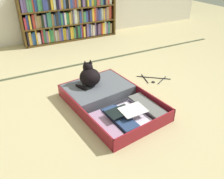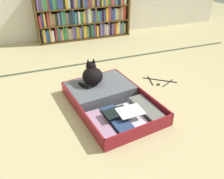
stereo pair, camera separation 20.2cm
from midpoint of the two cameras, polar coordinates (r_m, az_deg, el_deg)
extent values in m
plane|color=tan|center=(2.15, 3.43, -6.16)|extent=(10.00, 10.00, 0.00)
cube|color=#3F462E|center=(3.13, -5.60, 6.31)|extent=(4.80, 0.05, 0.00)
cube|color=#513918|center=(3.92, -16.97, 16.47)|extent=(0.03, 0.25, 0.80)
cube|color=#513918|center=(4.33, 5.02, 18.87)|extent=(0.03, 0.25, 0.80)
cube|color=#513918|center=(4.16, -5.23, 12.80)|extent=(1.56, 0.25, 0.02)
cube|color=#513918|center=(4.09, -5.41, 16.31)|extent=(1.53, 0.25, 0.02)
cube|color=black|center=(3.98, -15.76, 12.99)|extent=(0.03, 0.21, 0.22)
cube|color=gold|center=(4.00, -15.23, 13.02)|extent=(0.04, 0.21, 0.21)
cube|color=#35528B|center=(4.00, -14.73, 12.90)|extent=(0.02, 0.21, 0.18)
cube|color=#2A5392|center=(4.01, -14.33, 13.12)|extent=(0.04, 0.21, 0.20)
cube|color=gold|center=(4.00, -13.84, 13.34)|extent=(0.02, 0.21, 0.23)
cube|color=silver|center=(4.01, -13.29, 13.15)|extent=(0.04, 0.21, 0.18)
cube|color=black|center=(4.02, -12.79, 13.21)|extent=(0.02, 0.21, 0.18)
cube|color=#B43038|center=(4.02, -12.49, 13.61)|extent=(0.02, 0.21, 0.23)
cube|color=#3D805E|center=(4.03, -12.00, 13.65)|extent=(0.04, 0.21, 0.22)
cube|color=slate|center=(4.03, -11.41, 13.50)|extent=(0.03, 0.21, 0.19)
cube|color=gold|center=(4.05, -11.00, 13.55)|extent=(0.02, 0.21, 0.18)
cube|color=#348353|center=(4.04, -10.68, 13.87)|extent=(0.02, 0.21, 0.22)
cube|color=#358A4D|center=(4.05, -10.23, 13.79)|extent=(0.03, 0.21, 0.20)
cube|color=gray|center=(4.06, -9.81, 14.01)|extent=(0.02, 0.21, 0.23)
cube|color=silver|center=(4.06, -9.36, 13.76)|extent=(0.03, 0.21, 0.18)
cube|color=#8E7853|center=(4.06, -8.90, 13.81)|extent=(0.03, 0.21, 0.19)
cube|color=#694D81|center=(4.07, -8.40, 14.06)|extent=(0.04, 0.21, 0.21)
cube|color=#2B3C93|center=(4.07, -7.93, 14.22)|extent=(0.03, 0.21, 0.22)
cube|color=gold|center=(4.09, -7.54, 14.13)|extent=(0.03, 0.21, 0.20)
cube|color=gold|center=(4.09, -7.15, 14.14)|extent=(0.02, 0.21, 0.19)
cube|color=slate|center=(4.10, -6.74, 14.11)|extent=(0.03, 0.21, 0.18)
cube|color=#3A5384|center=(4.11, -6.29, 14.42)|extent=(0.03, 0.21, 0.21)
cube|color=gold|center=(4.11, -5.78, 14.33)|extent=(0.02, 0.21, 0.20)
cube|color=gold|center=(4.13, -5.40, 14.43)|extent=(0.04, 0.21, 0.20)
cube|color=#43835A|center=(4.13, -4.91, 14.36)|extent=(0.02, 0.21, 0.19)
cube|color=#262229|center=(4.15, -4.44, 14.76)|extent=(0.04, 0.21, 0.23)
cube|color=#3A8A52|center=(4.16, -3.87, 14.66)|extent=(0.04, 0.21, 0.21)
cube|color=#334892|center=(4.15, -3.38, 14.82)|extent=(0.02, 0.21, 0.23)
cube|color=#AF3137|center=(4.17, -3.05, 14.78)|extent=(0.03, 0.21, 0.22)
cube|color=gold|center=(4.17, -2.55, 14.60)|extent=(0.03, 0.21, 0.18)
cube|color=black|center=(4.18, -2.18, 14.76)|extent=(0.02, 0.21, 0.20)
cube|color=slate|center=(4.19, -1.72, 14.98)|extent=(0.04, 0.21, 0.23)
cube|color=#3B4688|center=(4.21, -1.20, 14.99)|extent=(0.03, 0.21, 0.21)
cube|color=silver|center=(4.23, -0.77, 14.96)|extent=(0.03, 0.21, 0.20)
cube|color=beige|center=(4.24, -0.23, 14.89)|extent=(0.04, 0.21, 0.19)
cube|color=slate|center=(4.24, 0.22, 15.19)|extent=(0.02, 0.21, 0.22)
cube|color=black|center=(4.26, 0.60, 15.02)|extent=(0.03, 0.21, 0.19)
cube|color=slate|center=(4.28, 1.10, 15.09)|extent=(0.04, 0.21, 0.19)
cube|color=slate|center=(4.29, 1.47, 15.17)|extent=(0.02, 0.21, 0.20)
cube|color=#B03B26|center=(4.29, 1.82, 15.18)|extent=(0.02, 0.21, 0.20)
cube|color=yellow|center=(4.31, 2.22, 15.25)|extent=(0.04, 0.21, 0.20)
cube|color=silver|center=(4.32, 2.71, 15.39)|extent=(0.03, 0.21, 0.22)
cube|color=slate|center=(4.34, 3.15, 15.20)|extent=(0.03, 0.21, 0.18)
cube|color=#368C65|center=(4.34, 3.57, 15.38)|extent=(0.03, 0.21, 0.21)
cube|color=#A07E5D|center=(4.36, 4.03, 15.23)|extent=(0.04, 0.21, 0.18)
cube|color=#513918|center=(4.03, -5.59, 19.77)|extent=(1.53, 0.25, 0.02)
cube|color=#AE2D3B|center=(3.93, -16.20, 16.19)|extent=(0.03, 0.21, 0.18)
cube|color=#2E3E93|center=(3.94, -15.72, 16.53)|extent=(0.03, 0.21, 0.21)
cube|color=gold|center=(3.93, -15.17, 16.56)|extent=(0.03, 0.21, 0.21)
cube|color=black|center=(3.94, -14.81, 16.50)|extent=(0.02, 0.21, 0.19)
cube|color=#AD3229|center=(3.94, -14.35, 16.75)|extent=(0.04, 0.21, 0.21)
cube|color=#8D7457|center=(3.95, -13.80, 16.89)|extent=(0.03, 0.21, 0.22)
cube|color=#9D7F4F|center=(3.96, -13.25, 16.74)|extent=(0.03, 0.21, 0.18)
cube|color=#907551|center=(3.97, -12.80, 16.78)|extent=(0.02, 0.21, 0.18)
cube|color=black|center=(3.96, -12.34, 16.88)|extent=(0.03, 0.21, 0.19)
cube|color=slate|center=(3.96, -11.88, 16.98)|extent=(0.03, 0.21, 0.20)
cube|color=#364880|center=(3.97, -11.54, 17.04)|extent=(0.02, 0.21, 0.20)
cube|color=#36735C|center=(3.97, -11.01, 17.23)|extent=(0.04, 0.21, 0.22)
cube|color=#338862|center=(3.99, -10.52, 17.42)|extent=(0.03, 0.21, 0.23)
cube|color=#9C7050|center=(3.99, -9.98, 17.21)|extent=(0.04, 0.21, 0.19)
cube|color=#2A4E85|center=(3.99, -9.52, 17.20)|extent=(0.02, 0.21, 0.18)
cube|color=#222329|center=(3.99, -8.99, 17.47)|extent=(0.04, 0.21, 0.21)
cube|color=#264A98|center=(4.02, -8.46, 17.65)|extent=(0.03, 0.21, 0.22)
cube|color=#3A7C59|center=(4.02, -7.90, 17.43)|extent=(0.03, 0.21, 0.19)
cube|color=#2E3E98|center=(4.03, -7.52, 17.50)|extent=(0.02, 0.21, 0.19)
cube|color=silver|center=(4.03, -7.05, 17.57)|extent=(0.03, 0.21, 0.19)
cube|color=#358750|center=(4.05, -6.49, 17.62)|extent=(0.04, 0.21, 0.18)
cube|color=gold|center=(4.05, -5.88, 17.66)|extent=(0.03, 0.21, 0.19)
cube|color=#8D7B5D|center=(4.06, -5.46, 17.90)|extent=(0.03, 0.21, 0.21)
cube|color=slate|center=(4.06, -5.02, 17.99)|extent=(0.02, 0.21, 0.22)
cube|color=silver|center=(4.07, -4.54, 18.12)|extent=(0.04, 0.21, 0.23)
cube|color=#92815A|center=(4.10, -3.95, 17.98)|extent=(0.04, 0.21, 0.20)
cube|color=#2B3C92|center=(4.10, -3.37, 17.96)|extent=(0.03, 0.21, 0.19)
cube|color=#967157|center=(4.11, -2.91, 18.28)|extent=(0.02, 0.21, 0.23)
cube|color=#3E7D51|center=(4.12, -2.37, 17.95)|extent=(0.04, 0.21, 0.18)
cube|color=#30428E|center=(4.14, -1.80, 18.04)|extent=(0.04, 0.21, 0.18)
cube|color=#26162C|center=(4.16, -1.28, 18.18)|extent=(0.03, 0.21, 0.19)
cube|color=#3C4A92|center=(4.16, -0.79, 18.20)|extent=(0.03, 0.21, 0.19)
cube|color=gold|center=(4.17, -0.26, 18.37)|extent=(0.03, 0.21, 0.21)
cube|color=#BC3F29|center=(4.18, 0.18, 18.52)|extent=(0.03, 0.21, 0.23)
cube|color=slate|center=(4.21, 0.60, 18.49)|extent=(0.04, 0.21, 0.21)
cube|color=#3D408B|center=(4.21, 1.11, 18.29)|extent=(0.02, 0.21, 0.18)
cube|color=#3C4F89|center=(4.22, 1.56, 18.45)|extent=(0.03, 0.21, 0.20)
cube|color=silver|center=(4.25, 2.04, 18.47)|extent=(0.04, 0.21, 0.19)
cube|color=gold|center=(4.25, 2.52, 18.43)|extent=(0.02, 0.21, 0.19)
cube|color=slate|center=(4.26, 2.89, 18.50)|extent=(0.03, 0.21, 0.20)
cube|color=#9F8050|center=(4.27, 3.39, 18.65)|extent=(0.04, 0.21, 0.22)
cube|color=#B4362C|center=(4.29, 3.99, 18.75)|extent=(0.04, 0.21, 0.22)
cube|color=slate|center=(3.87, -16.78, 19.99)|extent=(0.04, 0.21, 0.21)
cube|color=#6C5493|center=(3.89, -16.14, 20.10)|extent=(0.04, 0.21, 0.21)
cube|color=#498064|center=(3.89, -15.52, 20.03)|extent=(0.03, 0.21, 0.19)
cube|color=#3E8952|center=(3.89, -14.91, 20.34)|extent=(0.04, 0.21, 0.22)
cube|color=#B53E2F|center=(3.89, -14.34, 20.13)|extent=(0.02, 0.21, 0.18)
cube|color=navy|center=(3.89, -13.98, 20.50)|extent=(0.02, 0.21, 0.22)
cube|color=#2E4F95|center=(3.91, -13.63, 20.48)|extent=(0.02, 0.21, 0.21)
cube|color=#387F4E|center=(3.90, -13.04, 20.33)|extent=(0.04, 0.21, 0.18)
cube|color=#468856|center=(3.92, -12.53, 20.75)|extent=(0.03, 0.21, 0.23)
cube|color=#323C87|center=(3.91, -11.86, 20.65)|extent=(0.04, 0.21, 0.20)
cube|color=#38478D|center=(3.93, -11.26, 20.65)|extent=(0.03, 0.21, 0.19)
cube|color=black|center=(3.94, -10.69, 20.74)|extent=(0.04, 0.21, 0.19)
cube|color=yellow|center=(3.94, -10.07, 21.01)|extent=(0.04, 0.21, 0.22)
cube|color=silver|center=(3.95, -9.45, 20.84)|extent=(0.04, 0.21, 0.19)
cube|color=black|center=(3.96, -8.76, 20.81)|extent=(0.04, 0.21, 0.18)
cube|color=#745298|center=(3.96, -8.24, 21.13)|extent=(0.03, 0.21, 0.21)
cube|color=yellow|center=(3.98, -7.77, 21.13)|extent=(0.04, 0.21, 0.20)
cube|color=#3F5281|center=(3.98, -7.12, 21.05)|extent=(0.04, 0.21, 0.19)
cube|color=#1D202D|center=(4.07, -3.04, 21.38)|extent=(0.02, 0.21, 0.18)
cube|color=#765997|center=(4.07, -2.45, 21.42)|extent=(0.04, 0.21, 0.18)
cube|color=#252A1C|center=(4.09, -1.90, 21.47)|extent=(0.04, 0.21, 0.18)
cube|color=maroon|center=(2.07, 6.06, -7.83)|extent=(0.72, 0.58, 0.01)
cube|color=maroon|center=(1.89, 10.34, -10.44)|extent=(0.66, 0.10, 0.13)
cube|color=maroon|center=(1.90, -2.13, -9.48)|extent=(0.08, 0.49, 0.13)
cube|color=maroon|center=(2.21, 13.19, -3.96)|extent=(0.08, 0.49, 0.13)
cube|color=#504A5C|center=(2.06, 6.07, -7.62)|extent=(0.70, 0.55, 0.01)
cube|color=maroon|center=(2.41, -0.55, -1.38)|extent=(0.72, 0.58, 0.01)
cube|color=maroon|center=(2.57, -3.12, 2.23)|extent=(0.66, 0.10, 0.13)
cube|color=maroon|center=(2.27, -7.82, -2.26)|extent=(0.08, 0.49, 0.13)
cube|color=maroon|center=(2.53, 5.96, 1.62)|extent=(0.08, 0.49, 0.13)
cube|color=#504A5C|center=(2.41, -0.55, -1.18)|extent=(0.70, 0.55, 0.01)
cylinder|color=black|center=(2.23, 2.49, -4.12)|extent=(0.64, 0.10, 0.02)
cube|color=#292325|center=(1.95, 0.21, -9.44)|extent=(0.20, 0.45, 0.02)
cube|color=#9F7B9E|center=(1.95, 0.10, -8.86)|extent=(0.18, 0.44, 0.01)
cube|color=slate|center=(2.01, 4.31, -8.15)|extent=(0.18, 0.44, 0.02)
cube|color=navy|center=(2.01, 4.04, -7.46)|extent=(0.19, 0.41, 0.02)
cube|color=navy|center=(1.99, 4.27, -7.35)|extent=(0.18, 0.38, 0.02)
cube|color=silver|center=(2.09, 7.60, -6.63)|extent=(0.19, 0.40, 0.02)
cube|color=silver|center=(2.08, 7.82, -6.47)|extent=(0.18, 0.39, 0.02)
cube|color=gray|center=(2.18, 11.32, -5.35)|extent=(0.18, 0.42, 0.02)
cube|color=#9E6CA5|center=(2.16, 11.49, -5.09)|extent=(0.21, 0.39, 0.02)
cube|color=gray|center=(2.15, 11.27, -4.72)|extent=(0.21, 0.42, 0.02)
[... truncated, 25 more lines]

